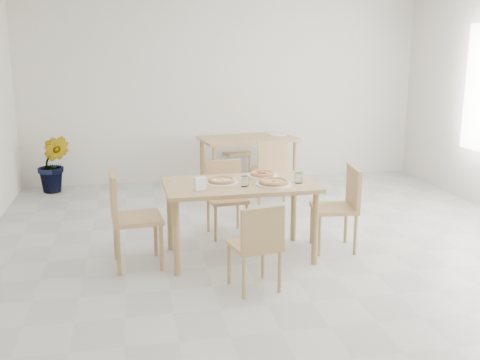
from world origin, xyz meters
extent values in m
plane|color=#B7B7B3|center=(0.00, 0.00, 0.00)|extent=(7.00, 7.00, 0.00)
plane|color=silver|center=(0.00, 3.50, 1.40)|extent=(6.00, 0.00, 6.00)
cube|color=tan|center=(-0.39, 0.22, 0.73)|extent=(1.46, 0.85, 0.04)
cylinder|color=tan|center=(-1.03, -0.13, 0.35)|extent=(0.06, 0.06, 0.71)
cylinder|color=tan|center=(0.27, -0.11, 0.35)|extent=(0.06, 0.06, 0.71)
cylinder|color=tan|center=(-1.05, 0.54, 0.35)|extent=(0.06, 0.06, 0.71)
cylinder|color=tan|center=(0.26, 0.57, 0.35)|extent=(0.06, 0.06, 0.71)
cube|color=tan|center=(-0.41, -0.53, 0.39)|extent=(0.45, 0.45, 0.04)
cube|color=tan|center=(-0.37, -0.70, 0.59)|extent=(0.38, 0.12, 0.36)
cylinder|color=tan|center=(-0.28, -0.34, 0.19)|extent=(0.03, 0.03, 0.37)
cylinder|color=tan|center=(-0.60, -0.41, 0.19)|extent=(0.03, 0.03, 0.37)
cylinder|color=tan|center=(-0.22, -0.66, 0.19)|extent=(0.03, 0.03, 0.37)
cylinder|color=tan|center=(-0.54, -0.73, 0.19)|extent=(0.03, 0.03, 0.37)
cube|color=tan|center=(-0.40, 0.87, 0.41)|extent=(0.43, 0.43, 0.04)
cube|color=tan|center=(-0.42, 1.05, 0.62)|extent=(0.40, 0.07, 0.38)
cylinder|color=tan|center=(-0.56, 0.69, 0.19)|extent=(0.03, 0.03, 0.39)
cylinder|color=tan|center=(-0.22, 0.72, 0.19)|extent=(0.03, 0.03, 0.39)
cylinder|color=tan|center=(-0.59, 1.03, 0.19)|extent=(0.03, 0.03, 0.39)
cylinder|color=tan|center=(-0.25, 1.06, 0.19)|extent=(0.03, 0.03, 0.39)
cube|color=tan|center=(-1.38, 0.18, 0.46)|extent=(0.49, 0.49, 0.04)
cube|color=tan|center=(-1.58, 0.16, 0.70)|extent=(0.08, 0.45, 0.43)
cylinder|color=tan|center=(-1.16, 0.01, 0.22)|extent=(0.04, 0.04, 0.44)
cylinder|color=tan|center=(-1.20, 0.39, 0.22)|extent=(0.04, 0.04, 0.44)
cylinder|color=tan|center=(-1.55, -0.03, 0.22)|extent=(0.04, 0.04, 0.44)
cylinder|color=tan|center=(-1.59, 0.36, 0.22)|extent=(0.04, 0.04, 0.44)
cube|color=tan|center=(0.59, 0.24, 0.43)|extent=(0.47, 0.47, 0.04)
cube|color=tan|center=(0.78, 0.22, 0.66)|extent=(0.09, 0.43, 0.40)
cylinder|color=tan|center=(0.43, 0.45, 0.21)|extent=(0.04, 0.04, 0.41)
cylinder|color=tan|center=(0.38, 0.08, 0.21)|extent=(0.04, 0.04, 0.41)
cylinder|color=tan|center=(0.79, 0.40, 0.21)|extent=(0.04, 0.04, 0.41)
cylinder|color=tan|center=(0.75, 0.04, 0.21)|extent=(0.04, 0.04, 0.41)
cylinder|color=white|center=(-0.09, 0.07, 0.76)|extent=(0.33, 0.33, 0.02)
cylinder|color=white|center=(-0.56, 0.23, 0.76)|extent=(0.32, 0.32, 0.02)
cylinder|color=white|center=(-0.12, 0.43, 0.76)|extent=(0.32, 0.32, 0.02)
cylinder|color=tan|center=(-0.09, 0.07, 0.77)|extent=(0.30, 0.30, 0.01)
torus|color=tan|center=(-0.09, 0.07, 0.78)|extent=(0.31, 0.31, 0.03)
cylinder|color=#C85523|center=(-0.09, 0.07, 0.78)|extent=(0.24, 0.24, 0.01)
ellipsoid|color=#206316|center=(-0.09, 0.07, 0.79)|extent=(0.05, 0.04, 0.01)
cylinder|color=tan|center=(-0.56, 0.23, 0.77)|extent=(0.26, 0.26, 0.01)
torus|color=tan|center=(-0.56, 0.23, 0.78)|extent=(0.26, 0.26, 0.03)
cylinder|color=white|center=(-0.56, 0.23, 0.78)|extent=(0.20, 0.20, 0.01)
cylinder|color=tan|center=(-0.12, 0.43, 0.77)|extent=(0.29, 0.29, 0.01)
torus|color=tan|center=(-0.12, 0.43, 0.78)|extent=(0.29, 0.29, 0.03)
cylinder|color=#C85523|center=(-0.12, 0.43, 0.78)|extent=(0.22, 0.22, 0.01)
cylinder|color=white|center=(0.17, 0.12, 0.80)|extent=(0.08, 0.08, 0.10)
cylinder|color=white|center=(-0.37, 0.09, 0.80)|extent=(0.07, 0.07, 0.10)
cube|color=silver|center=(-0.80, -0.01, 0.76)|extent=(0.12, 0.09, 0.01)
cube|color=white|center=(-0.80, -0.01, 0.82)|extent=(0.11, 0.07, 0.11)
cube|color=silver|center=(-0.29, -0.09, 0.75)|extent=(0.06, 0.17, 0.01)
cube|color=silver|center=(0.18, 0.28, 0.75)|extent=(0.05, 0.18, 0.01)
cube|color=tan|center=(0.23, 2.83, 0.73)|extent=(1.43, 0.94, 0.04)
cylinder|color=tan|center=(-0.31, 2.44, 0.35)|extent=(0.06, 0.06, 0.71)
cylinder|color=tan|center=(0.87, 2.60, 0.35)|extent=(0.06, 0.06, 0.71)
cylinder|color=tan|center=(-0.40, 3.05, 0.35)|extent=(0.06, 0.06, 0.71)
cylinder|color=tan|center=(0.78, 3.22, 0.35)|extent=(0.06, 0.06, 0.71)
cube|color=tan|center=(0.36, 2.19, 0.42)|extent=(0.46, 0.46, 0.04)
cube|color=tan|center=(0.39, 2.00, 0.63)|extent=(0.41, 0.10, 0.39)
cylinder|color=tan|center=(0.51, 2.39, 0.20)|extent=(0.04, 0.04, 0.40)
cylinder|color=tan|center=(0.16, 2.34, 0.20)|extent=(0.04, 0.04, 0.40)
cylinder|color=tan|center=(0.56, 2.04, 0.20)|extent=(0.04, 0.04, 0.40)
cylinder|color=tan|center=(0.21, 1.99, 0.20)|extent=(0.04, 0.04, 0.40)
cube|color=tan|center=(0.17, 3.53, 0.40)|extent=(0.50, 0.50, 0.04)
cube|color=tan|center=(0.11, 3.70, 0.61)|extent=(0.38, 0.17, 0.38)
cylinder|color=tan|center=(0.07, 3.32, 0.19)|extent=(0.03, 0.03, 0.38)
cylinder|color=tan|center=(0.38, 3.43, 0.19)|extent=(0.03, 0.03, 0.38)
cylinder|color=tan|center=(-0.05, 3.64, 0.19)|extent=(0.03, 0.03, 0.38)
cylinder|color=tan|center=(0.27, 3.75, 0.19)|extent=(0.03, 0.03, 0.38)
cylinder|color=white|center=(0.71, 2.98, 0.76)|extent=(0.28, 0.28, 0.02)
imported|color=#22641E|center=(-2.49, 3.15, 0.41)|extent=(0.48, 0.40, 0.81)
camera|label=1|loc=(-1.38, -4.91, 2.05)|focal=42.00mm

